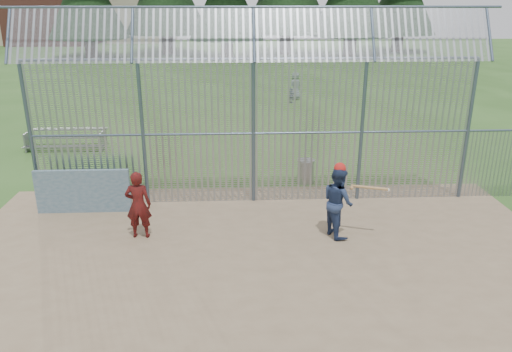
{
  "coord_description": "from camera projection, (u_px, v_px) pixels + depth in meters",
  "views": [
    {
      "loc": [
        -0.56,
        -9.72,
        5.54
      ],
      "look_at": [
        0.0,
        2.0,
        1.3
      ],
      "focal_mm": 35.0,
      "sensor_mm": 36.0,
      "label": 1
    }
  ],
  "objects": [
    {
      "name": "bleacher",
      "position": [
        66.0,
        139.0,
        19.05
      ],
      "size": [
        3.0,
        0.95,
        0.72
      ],
      "color": "slate",
      "rests_on": "ground"
    },
    {
      "name": "bg_kid_standing",
      "position": [
        295.0,
        86.0,
        28.17
      ],
      "size": [
        0.91,
        0.83,
        1.55
      ],
      "primitive_type": "imported",
      "rotation": [
        0.0,
        0.0,
        3.71
      ],
      "color": "slate",
      "rests_on": "ground"
    },
    {
      "name": "batter",
      "position": [
        338.0,
        202.0,
        11.97
      ],
      "size": [
        0.89,
        1.01,
        1.74
      ],
      "primitive_type": "imported",
      "rotation": [
        0.0,
        0.0,
        1.89
      ],
      "color": "navy",
      "rests_on": "dirt_infield"
    },
    {
      "name": "onlooker",
      "position": [
        138.0,
        205.0,
        11.88
      ],
      "size": [
        0.62,
        0.41,
        1.67
      ],
      "primitive_type": "imported",
      "rotation": [
        0.0,
        0.0,
        3.13
      ],
      "color": "maroon",
      "rests_on": "dirt_infield"
    },
    {
      "name": "bg_kid_seated",
      "position": [
        291.0,
        96.0,
        27.29
      ],
      "size": [
        0.49,
        0.47,
        0.82
      ],
      "primitive_type": "imported",
      "rotation": [
        0.0,
        0.0,
        2.41
      ],
      "color": "slate",
      "rests_on": "ground"
    },
    {
      "name": "dirt_infield",
      "position": [
        262.0,
        273.0,
        10.57
      ],
      "size": [
        14.0,
        10.0,
        0.02
      ],
      "primitive_type": "cube",
      "color": "#756047",
      "rests_on": "ground"
    },
    {
      "name": "dugout_wall",
      "position": [
        83.0,
        191.0,
        13.35
      ],
      "size": [
        2.5,
        0.12,
        1.2
      ],
      "primitive_type": "cube",
      "color": "#38566B",
      "rests_on": "dirt_infield"
    },
    {
      "name": "distant_buildings",
      "position": [
        49.0,
        13.0,
        61.86
      ],
      "size": [
        26.5,
        10.5,
        8.0
      ],
      "color": "brown",
      "rests_on": "ground"
    },
    {
      "name": "batting_gear",
      "position": [
        346.0,
        172.0,
        11.69
      ],
      "size": [
        1.29,
        0.46,
        0.65
      ],
      "color": "red",
      "rests_on": "ground"
    },
    {
      "name": "ground",
      "position": [
        260.0,
        262.0,
        11.04
      ],
      "size": [
        120.0,
        120.0,
        0.0
      ],
      "primitive_type": "plane",
      "color": "#2D511E",
      "rests_on": "ground"
    },
    {
      "name": "trash_can",
      "position": [
        306.0,
        171.0,
        15.63
      ],
      "size": [
        0.56,
        0.56,
        0.82
      ],
      "color": "gray",
      "rests_on": "ground"
    },
    {
      "name": "backstop_fence",
      "position": [
        320.0,
        120.0,
        13.54
      ],
      "size": [
        20.09,
        0.81,
        5.3
      ],
      "color": "#47566B",
      "rests_on": "ground"
    }
  ]
}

